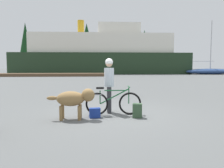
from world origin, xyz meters
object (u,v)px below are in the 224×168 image
at_px(backpack, 137,111).
at_px(handbag_pannier, 95,113).
at_px(bicycle, 113,103).
at_px(person_cyclist, 109,80).
at_px(sailboat_moored, 210,71).
at_px(ferry_boat, 102,55).
at_px(dog, 74,99).

bearing_deg(backpack, handbag_pannier, 177.10).
xyz_separation_m(bicycle, backpack, (0.70, -0.41, -0.18)).
xyz_separation_m(person_cyclist, sailboat_moored, (17.54, 28.11, -0.59)).
height_order(ferry_boat, sailboat_moored, ferry_boat).
height_order(backpack, sailboat_moored, sailboat_moored).
bearing_deg(bicycle, dog, -156.45).
distance_m(backpack, handbag_pannier, 1.27).
relative_size(dog, ferry_boat, 0.05).
xyz_separation_m(dog, handbag_pannier, (0.59, 0.16, -0.46)).
bearing_deg(bicycle, sailboat_moored, 58.53).
bearing_deg(handbag_pannier, ferry_boat, 88.47).
distance_m(backpack, ferry_boat, 33.54).
bearing_deg(ferry_boat, bicycle, -90.56).
xyz_separation_m(handbag_pannier, sailboat_moored, (18.00, 28.83, 0.35)).
relative_size(person_cyclist, dog, 1.30).
bearing_deg(person_cyclist, backpack, -44.13).
bearing_deg(sailboat_moored, person_cyclist, -121.96).
bearing_deg(sailboat_moored, handbag_pannier, -121.99).
distance_m(handbag_pannier, sailboat_moored, 33.99).
bearing_deg(sailboat_moored, bicycle, -121.47).
distance_m(dog, sailboat_moored, 34.44).
bearing_deg(backpack, ferry_boat, 90.64).
relative_size(backpack, handbag_pannier, 1.32).
bearing_deg(ferry_boat, dog, -92.54).
xyz_separation_m(backpack, handbag_pannier, (-1.27, 0.06, -0.07)).
bearing_deg(person_cyclist, ferry_boat, 89.25).
relative_size(ferry_boat, sailboat_moored, 3.47).
distance_m(dog, handbag_pannier, 0.77).
xyz_separation_m(bicycle, ferry_boat, (0.32, 32.99, 2.83)).
bearing_deg(handbag_pannier, dog, -164.82).
distance_m(dog, ferry_boat, 33.63).
distance_m(bicycle, handbag_pannier, 0.71).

